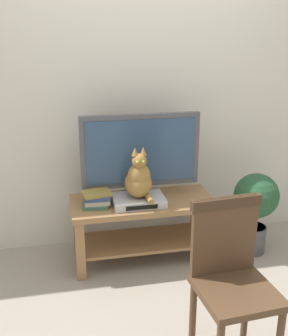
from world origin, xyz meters
TOP-DOWN VIEW (x-y plane):
  - ground_plane at (0.00, 0.00)m, footprint 12.00×12.00m
  - back_wall at (0.00, 0.96)m, footprint 7.00×0.12m
  - tv_stand at (-0.08, 0.51)m, footprint 1.14×0.51m
  - tv at (-0.08, 0.59)m, footprint 0.95×0.20m
  - media_box at (-0.12, 0.44)m, footprint 0.40×0.29m
  - cat at (-0.12, 0.43)m, footprint 0.21×0.30m
  - wooden_chair at (0.17, -0.67)m, footprint 0.43×0.43m
  - book_stack at (-0.45, 0.48)m, footprint 0.24×0.22m
  - potted_plant at (0.87, 0.43)m, footprint 0.37×0.37m

SIDE VIEW (x-z plane):
  - ground_plane at x=0.00m, z-range 0.00..0.00m
  - tv_stand at x=-0.08m, z-range 0.11..0.63m
  - potted_plant at x=0.87m, z-range 0.09..0.79m
  - media_box at x=-0.12m, z-range 0.52..0.58m
  - wooden_chair at x=0.17m, z-range 0.08..1.05m
  - book_stack at x=-0.45m, z-range 0.52..0.64m
  - cat at x=-0.12m, z-range 0.53..0.94m
  - tv at x=-0.08m, z-range 0.55..1.23m
  - back_wall at x=0.00m, z-range 0.00..2.80m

